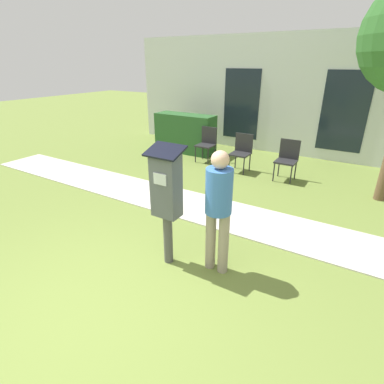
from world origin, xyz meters
The scene contains 9 objects.
ground_plane centered at (0.00, 0.00, 0.00)m, with size 40.00×40.00×0.00m, color olive.
sidewalk centered at (0.00, 2.84, 0.01)m, with size 12.00×1.10×0.02m.
building_facade centered at (0.00, 7.32, 1.60)m, with size 10.00×0.26×3.20m.
parking_meter centered at (0.14, 1.24, 1.02)m, with size 0.44×0.31×1.59m.
person_standing centered at (0.76, 1.43, 0.93)m, with size 0.32×0.32×1.58m.
outdoor_chair_left centered at (-1.58, 5.44, 0.53)m, with size 0.44×0.44×0.90m.
outdoor_chair_middle centered at (-0.48, 5.17, 0.53)m, with size 0.44×0.44×0.90m.
outdoor_chair_right centered at (0.62, 5.15, 0.53)m, with size 0.44×0.44×0.90m.
hedge_row centered at (-2.56, 5.88, 0.55)m, with size 1.78×0.60×1.10m.
Camera 1 is at (2.15, -1.45, 2.47)m, focal length 28.00 mm.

